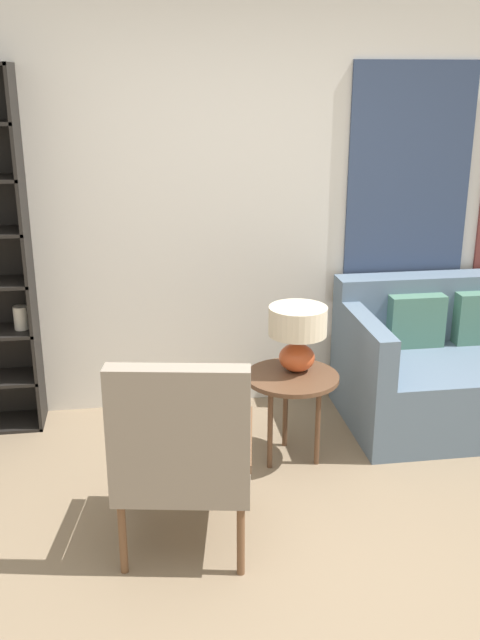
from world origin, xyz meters
name	(u,v)px	position (x,y,z in m)	size (l,w,h in m)	color
ground_plane	(301,599)	(0.00, 0.00, 0.00)	(14.00, 14.00, 0.00)	#847056
wall_back	(244,201)	(0.07, 2.03, 1.36)	(6.40, 0.08, 2.70)	silver
armchair	(183,448)	(-0.46, 0.39, 0.55)	(0.70, 0.73, 0.99)	brown
side_table	(292,384)	(0.21, 1.16, 0.47)	(0.52, 0.52, 0.52)	brown
table_lamp	(298,331)	(0.24, 1.22, 0.76)	(0.33, 0.33, 0.38)	#C65128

